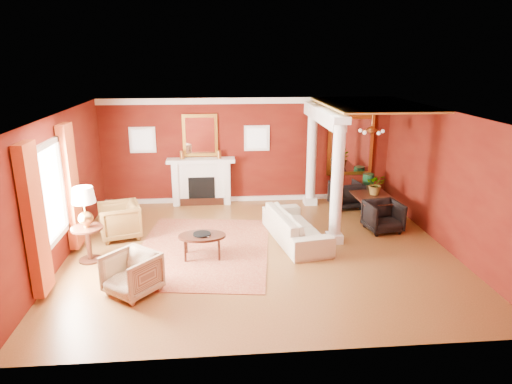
{
  "coord_description": "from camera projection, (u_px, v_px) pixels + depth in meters",
  "views": [
    {
      "loc": [
        -0.86,
        -8.93,
        4.03
      ],
      "look_at": [
        -0.03,
        0.51,
        1.15
      ],
      "focal_mm": 32.0,
      "sensor_mm": 36.0,
      "label": 1
    }
  ],
  "objects": [
    {
      "name": "ground",
      "position": [
        260.0,
        250.0,
        9.75
      ],
      "size": [
        8.0,
        8.0,
        0.0
      ],
      "primitive_type": "plane",
      "color": "brown",
      "rests_on": "ground"
    },
    {
      "name": "dining_mirror",
      "position": [
        350.0,
        146.0,
        12.84
      ],
      "size": [
        1.3,
        0.07,
        1.7
      ],
      "color": "gold",
      "rests_on": "room_shell"
    },
    {
      "name": "armchair_stripe",
      "position": [
        132.0,
        272.0,
        7.89
      ],
      "size": [
        1.08,
        1.08,
        0.82
      ],
      "primitive_type": "imported",
      "rotation": [
        0.0,
        0.0,
        -0.69
      ],
      "color": "tan",
      "rests_on": "ground"
    },
    {
      "name": "column_front",
      "position": [
        337.0,
        180.0,
        9.77
      ],
      "size": [
        0.36,
        0.36,
        2.8
      ],
      "color": "white",
      "rests_on": "ground"
    },
    {
      "name": "overmantel_mirror",
      "position": [
        200.0,
        135.0,
        12.38
      ],
      "size": [
        0.95,
        0.07,
        1.15
      ],
      "color": "gold",
      "rests_on": "fireplace"
    },
    {
      "name": "potted_plant",
      "position": [
        377.0,
        173.0,
        11.46
      ],
      "size": [
        0.63,
        0.67,
        0.42
      ],
      "primitive_type": "imported",
      "rotation": [
        0.0,
        0.0,
        -0.33
      ],
      "color": "#26591E",
      "rests_on": "dining_table"
    },
    {
      "name": "amber_ceiling",
      "position": [
        372.0,
        105.0,
        10.82
      ],
      "size": [
        2.3,
        3.4,
        0.04
      ],
      "primitive_type": "cube",
      "color": "gold",
      "rests_on": "room_shell"
    },
    {
      "name": "side_table",
      "position": [
        85.0,
        212.0,
        8.96
      ],
      "size": [
        0.62,
        0.62,
        1.55
      ],
      "rotation": [
        0.0,
        0.0,
        -0.21
      ],
      "color": "black",
      "rests_on": "ground"
    },
    {
      "name": "flank_window_right",
      "position": [
        257.0,
        138.0,
        12.55
      ],
      "size": [
        0.7,
        0.07,
        0.7
      ],
      "color": "white",
      "rests_on": "room_shell"
    },
    {
      "name": "green_urn",
      "position": [
        367.0,
        191.0,
        12.78
      ],
      "size": [
        0.35,
        0.35,
        0.84
      ],
      "color": "#133E20",
      "rests_on": "ground"
    },
    {
      "name": "room_shell",
      "position": [
        260.0,
        158.0,
        9.17
      ],
      "size": [
        8.04,
        7.04,
        2.92
      ],
      "color": "#611A0D",
      "rests_on": "ground"
    },
    {
      "name": "dining_chair_near",
      "position": [
        383.0,
        215.0,
        10.71
      ],
      "size": [
        0.86,
        0.82,
        0.79
      ],
      "primitive_type": "imported",
      "rotation": [
        0.0,
        0.0,
        0.15
      ],
      "color": "black",
      "rests_on": "ground"
    },
    {
      "name": "base_trim",
      "position": [
        248.0,
        199.0,
        13.03
      ],
      "size": [
        8.0,
        0.08,
        0.12
      ],
      "primitive_type": "cube",
      "color": "white",
      "rests_on": "ground"
    },
    {
      "name": "fireplace",
      "position": [
        202.0,
        181.0,
        12.62
      ],
      "size": [
        1.85,
        0.42,
        1.29
      ],
      "color": "white",
      "rests_on": "ground"
    },
    {
      "name": "crown_trim",
      "position": [
        248.0,
        101.0,
        12.23
      ],
      "size": [
        8.0,
        0.08,
        0.16
      ],
      "primitive_type": "cube",
      "color": "white",
      "rests_on": "room_shell"
    },
    {
      "name": "coffee_book",
      "position": [
        202.0,
        230.0,
        9.23
      ],
      "size": [
        0.16,
        0.04,
        0.21
      ],
      "primitive_type": "imported",
      "rotation": [
        0.0,
        0.0,
        -0.13
      ],
      "color": "black",
      "rests_on": "coffee_table"
    },
    {
      "name": "armchair_leopard",
      "position": [
        119.0,
        219.0,
        10.32
      ],
      "size": [
        1.03,
        1.06,
        0.89
      ],
      "primitive_type": "imported",
      "rotation": [
        0.0,
        0.0,
        -1.28
      ],
      "color": "black",
      "rests_on": "ground"
    },
    {
      "name": "header_beam",
      "position": [
        323.0,
        115.0,
        10.94
      ],
      "size": [
        0.3,
        3.2,
        0.32
      ],
      "primitive_type": "cube",
      "color": "white",
      "rests_on": "column_front"
    },
    {
      "name": "column_back",
      "position": [
        312.0,
        154.0,
        12.34
      ],
      "size": [
        0.36,
        0.36,
        2.8
      ],
      "color": "white",
      "rests_on": "ground"
    },
    {
      "name": "left_window",
      "position": [
        54.0,
        200.0,
        8.44
      ],
      "size": [
        0.21,
        2.55,
        2.6
      ],
      "color": "white",
      "rests_on": "room_shell"
    },
    {
      "name": "dining_table",
      "position": [
        372.0,
        199.0,
        11.65
      ],
      "size": [
        0.64,
        1.69,
        0.93
      ],
      "primitive_type": "imported",
      "rotation": [
        0.0,
        0.0,
        1.6
      ],
      "color": "black",
      "rests_on": "ground"
    },
    {
      "name": "dining_chair_far",
      "position": [
        346.0,
        193.0,
        12.38
      ],
      "size": [
        0.88,
        0.84,
        0.79
      ],
      "primitive_type": "imported",
      "rotation": [
        0.0,
        0.0,
        3.32
      ],
      "color": "black",
      "rests_on": "ground"
    },
    {
      "name": "sofa",
      "position": [
        296.0,
        222.0,
        10.14
      ],
      "size": [
        1.07,
        2.38,
        0.9
      ],
      "primitive_type": "imported",
      "rotation": [
        0.0,
        0.0,
        1.75
      ],
      "color": "white",
      "rests_on": "ground"
    },
    {
      "name": "flank_window_left",
      "position": [
        143.0,
        140.0,
        12.29
      ],
      "size": [
        0.7,
        0.07,
        0.7
      ],
      "color": "white",
      "rests_on": "room_shell"
    },
    {
      "name": "rug",
      "position": [
        203.0,
        250.0,
        9.76
      ],
      "size": [
        3.24,
        4.04,
        0.01
      ],
      "primitive_type": "cube",
      "rotation": [
        0.0,
        0.0,
        -0.13
      ],
      "color": "maroon",
      "rests_on": "ground"
    },
    {
      "name": "coffee_table",
      "position": [
        202.0,
        237.0,
        9.3
      ],
      "size": [
        0.97,
        0.97,
        0.49
      ],
      "rotation": [
        0.0,
        0.0,
        0.15
      ],
      "color": "black",
      "rests_on": "ground"
    },
    {
      "name": "chandelier",
      "position": [
        372.0,
        130.0,
        11.06
      ],
      "size": [
        0.6,
        0.62,
        0.75
      ],
      "color": "#AF7737",
      "rests_on": "room_shell"
    }
  ]
}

